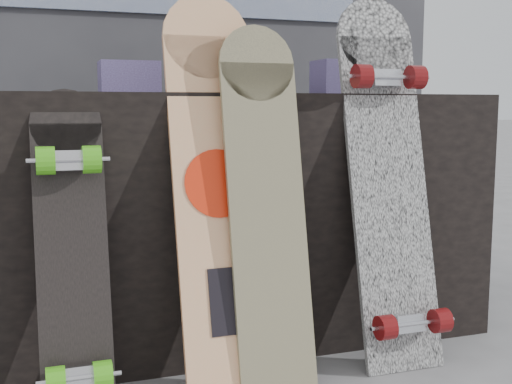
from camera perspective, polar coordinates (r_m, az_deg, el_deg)
name	(u,v)px	position (r m, az deg, el deg)	size (l,w,h in m)	color
vendor_table	(236,216)	(2.15, -1.83, -2.11)	(1.60, 0.60, 0.80)	black
booth	(178,29)	(2.96, -6.92, 14.15)	(2.40, 0.22, 2.20)	#37373C
merch_box_purple	(129,78)	(2.05, -11.21, 9.93)	(0.18, 0.12, 0.10)	#3E2F61
merch_box_small	(336,78)	(2.27, 7.12, 10.02)	(0.14, 0.14, 0.12)	#3E2F61
merch_box_flat	(244,86)	(2.16, -1.03, 9.42)	(0.22, 0.10, 0.06)	#D1B78C
longboard_geisha	(217,178)	(1.74, -3.47, 1.25)	(0.25, 0.30, 1.08)	beige
longboard_celtic	(266,194)	(1.74, 0.88, -0.19)	(0.22, 0.23, 0.99)	#CBBF8A
longboard_cascadia	(389,173)	(1.95, 11.74, 1.67)	(0.25, 0.33, 1.09)	silver
skateboard_dark	(72,248)	(1.67, -16.02, -4.84)	(0.18, 0.26, 0.81)	black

